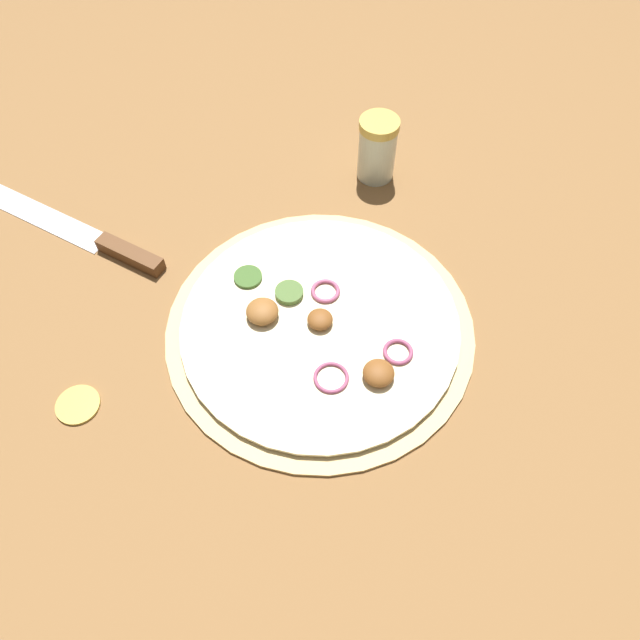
{
  "coord_description": "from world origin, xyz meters",
  "views": [
    {
      "loc": [
        0.39,
        0.06,
        0.6
      ],
      "look_at": [
        0.0,
        0.0,
        0.02
      ],
      "focal_mm": 35.0,
      "sensor_mm": 36.0,
      "label": 1
    }
  ],
  "objects_px": {
    "pizza": "(320,326)",
    "knife": "(94,239)",
    "spice_jar": "(377,149)",
    "loose_cap": "(77,404)"
  },
  "relations": [
    {
      "from": "pizza",
      "to": "loose_cap",
      "type": "bearing_deg",
      "value": -60.94
    },
    {
      "from": "spice_jar",
      "to": "loose_cap",
      "type": "bearing_deg",
      "value": -34.86
    },
    {
      "from": "spice_jar",
      "to": "pizza",
      "type": "bearing_deg",
      "value": -8.14
    },
    {
      "from": "spice_jar",
      "to": "loose_cap",
      "type": "xyz_separation_m",
      "value": [
        0.4,
        -0.28,
        -0.04
      ]
    },
    {
      "from": "pizza",
      "to": "knife",
      "type": "height_order",
      "value": "pizza"
    },
    {
      "from": "spice_jar",
      "to": "loose_cap",
      "type": "distance_m",
      "value": 0.49
    },
    {
      "from": "knife",
      "to": "spice_jar",
      "type": "distance_m",
      "value": 0.39
    },
    {
      "from": "knife",
      "to": "spice_jar",
      "type": "relative_size",
      "value": 3.44
    },
    {
      "from": "pizza",
      "to": "knife",
      "type": "bearing_deg",
      "value": -106.74
    },
    {
      "from": "spice_jar",
      "to": "loose_cap",
      "type": "relative_size",
      "value": 1.91
    }
  ]
}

